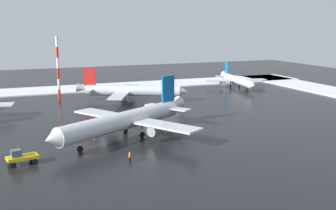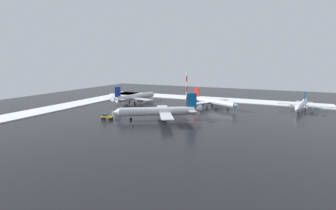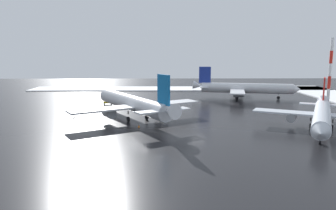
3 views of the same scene
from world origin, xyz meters
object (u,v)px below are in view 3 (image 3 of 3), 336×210
Objects in this scene: airplane_distant_tail at (133,103)px; pushback_tug at (108,100)px; airplane_parked_starboard at (322,115)px; ground_crew_mid_apron at (120,100)px; traffic_cone_near_nose at (139,126)px; traffic_cone_mid_line at (141,113)px; ground_crew_near_tug at (74,112)px; airplane_far_rear at (244,88)px; antenna_mast at (330,76)px.

airplane_distant_tail reaches higher than pushback_tug.
airplane_parked_starboard is 16.79× the size of ground_crew_mid_apron.
traffic_cone_near_nose is at bearing 162.02° from airplane_distant_tail.
airplane_parked_starboard is at bearing -116.82° from traffic_cone_mid_line.
ground_crew_near_tug and ground_crew_mid_apron have the same top height.
ground_crew_near_tug is 1.00× the size of ground_crew_mid_apron.
airplane_far_rear is 54.01m from ground_crew_near_tug.
antenna_mast reaches higher than airplane_far_rear.
airplane_distant_tail reaches higher than traffic_cone_near_nose.
airplane_distant_tail reaches higher than ground_crew_mid_apron.
antenna_mast is at bearing -49.55° from airplane_far_rear.
ground_crew_near_tug is at bearing 88.12° from ground_crew_mid_apron.
ground_crew_mid_apron reaches higher than traffic_cone_near_nose.
antenna_mast reaches higher than airplane_distant_tail.
airplane_parked_starboard is at bearing 151.51° from ground_crew_near_tug.
antenna_mast is at bearing -113.00° from airplane_distant_tail.
pushback_tug is 0.28× the size of antenna_mast.
traffic_cone_near_nose is 13.81m from traffic_cone_mid_line.
antenna_mast reaches higher than ground_crew_mid_apron.
traffic_cone_near_nose is at bearing -178.12° from traffic_cone_mid_line.
antenna_mast is at bearing -89.53° from traffic_cone_mid_line.
pushback_tug is at bearing -150.68° from airplane_far_rear.
antenna_mast is 32.39× the size of traffic_cone_mid_line.
traffic_cone_mid_line is (17.46, 34.53, -2.75)m from airplane_parked_starboard.
ground_crew_mid_apron is at bearing -154.21° from airplane_far_rear.
traffic_cone_near_nose is (-30.75, -7.55, -0.70)m from ground_crew_mid_apron.
pushback_tug is at bearing -119.46° from ground_crew_near_tug.
airplane_parked_starboard is 43.74m from airplane_far_rear.
airplane_far_rear is at bearing -145.30° from ground_crew_mid_apron.
traffic_cone_near_nose is at bearing 124.85° from ground_crew_mid_apron.
traffic_cone_mid_line is (-13.51, -10.12, -1.01)m from pushback_tug.
antenna_mast is 45.36m from traffic_cone_mid_line.
airplane_parked_starboard is 54.04m from ground_crew_mid_apron.
airplane_far_rear is 42.74m from pushback_tug.
pushback_tug reaches higher than traffic_cone_mid_line.
airplane_far_rear is at bearing -37.13° from traffic_cone_near_nose.
airplane_parked_starboard is 1.61× the size of antenna_mast.
airplane_parked_starboard is (-11.72, -35.88, -0.45)m from airplane_distant_tail.
airplane_parked_starboard is at bearing -135.51° from pushback_tug.
airplane_far_rear is 60.18× the size of traffic_cone_mid_line.
antenna_mast is at bearing -114.29° from pushback_tug.
traffic_cone_mid_line is at bearing 90.47° from antenna_mast.
pushback_tug is at bearing 21.16° from traffic_cone_near_nose.
airplane_distant_tail is at bearing 125.27° from ground_crew_mid_apron.
airplane_parked_starboard reaches higher than ground_crew_near_tug.
ground_crew_mid_apron is at bearing -52.07° from pushback_tug.
traffic_cone_mid_line is (-26.11, 30.67, -3.00)m from airplane_far_rear.
airplane_parked_starboard is 0.87× the size of airplane_far_rear.
ground_crew_near_tug is at bearing 98.49° from traffic_cone_mid_line.
traffic_cone_near_nose is at bearing -114.98° from airplane_far_rear.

